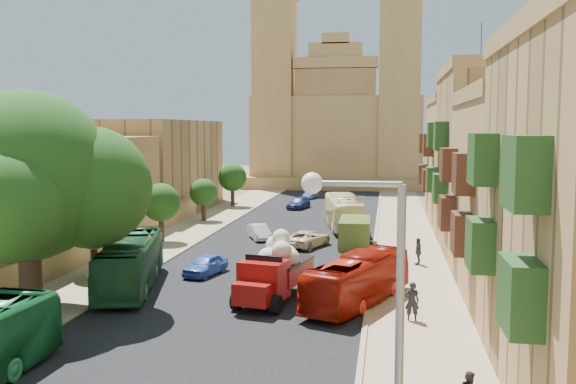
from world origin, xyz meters
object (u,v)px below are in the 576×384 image
(church, at_px, (338,126))
(bus_red_east, at_px, (358,280))
(car_white_a, at_px, (259,232))
(red_truck, at_px, (274,270))
(street_tree_b, at_px, (161,203))
(street_tree_c, at_px, (203,193))
(olive_pickup, at_px, (355,233))
(pedestrian_c, at_px, (418,251))
(car_white_b, at_px, (340,207))
(car_dkblue, at_px, (299,203))
(street_tree_a, at_px, (93,225))
(car_blue_a, at_px, (206,265))
(pedestrian_a, at_px, (412,301))
(bus_cream_east, at_px, (343,212))
(car_blue_b, at_px, (310,194))
(car_cream, at_px, (308,239))
(bus_green_north, at_px, (131,263))
(street_tree_d, at_px, (232,178))
(streetlamp, at_px, (376,321))
(ficus_tree, at_px, (29,182))

(church, bearing_deg, bus_red_east, -84.74)
(car_white_a, bearing_deg, red_truck, -100.58)
(street_tree_b, xyz_separation_m, street_tree_c, (0.00, 12.00, -0.38))
(olive_pickup, xyz_separation_m, pedestrian_c, (4.53, -6.09, -0.15))
(car_white_b, xyz_separation_m, pedestrian_c, (7.14, -26.05, 0.35))
(car_dkblue, bearing_deg, red_truck, -71.57)
(car_dkblue, relative_size, car_white_b, 1.31)
(street_tree_a, height_order, pedestrian_c, street_tree_a)
(red_truck, height_order, car_dkblue, red_truck)
(church, relative_size, car_blue_a, 9.68)
(car_blue_a, bearing_deg, street_tree_b, 136.43)
(pedestrian_a, height_order, pedestrian_c, pedestrian_a)
(bus_cream_east, xyz_separation_m, car_blue_b, (-5.97, 24.30, -0.97))
(car_white_a, bearing_deg, olive_pickup, -38.51)
(car_dkblue, height_order, car_blue_b, car_dkblue)
(red_truck, xyz_separation_m, car_cream, (-0.16, 15.58, -0.97))
(car_white_a, distance_m, car_white_b, 18.74)
(bus_green_north, distance_m, bus_cream_east, 26.18)
(street_tree_c, bearing_deg, pedestrian_c, -41.60)
(church, height_order, pedestrian_a, church)
(red_truck, bearing_deg, bus_cream_east, 85.62)
(red_truck, xyz_separation_m, olive_pickup, (3.43, 16.32, -0.56))
(street_tree_d, distance_m, car_dkblue, 8.52)
(bus_red_east, distance_m, car_white_a, 20.40)
(street_tree_d, bearing_deg, car_blue_b, 50.01)
(church, relative_size, pedestrian_c, 19.80)
(street_tree_d, height_order, olive_pickup, street_tree_d)
(bus_green_north, xyz_separation_m, bus_red_east, (12.97, -1.30, -0.20))
(street_tree_d, relative_size, olive_pickup, 0.95)
(street_tree_c, xyz_separation_m, olive_pickup, (15.50, -11.69, -1.74))
(street_tree_d, xyz_separation_m, car_white_b, (12.88, -3.73, -2.83))
(street_tree_c, xyz_separation_m, streetlamp, (17.72, -48.00, 2.40))
(pedestrian_c, bearing_deg, street_tree_b, -111.84)
(car_white_a, distance_m, pedestrian_c, 14.86)
(car_blue_a, distance_m, pedestrian_a, 14.60)
(church, xyz_separation_m, pedestrian_c, (10.02, -60.39, -8.60))
(bus_red_east, height_order, bus_cream_east, bus_cream_east)
(street_tree_b, bearing_deg, street_tree_c, 90.00)
(bus_red_east, xyz_separation_m, car_cream, (-4.59, 15.59, -0.63))
(streetlamp, relative_size, car_blue_b, 2.45)
(car_blue_a, bearing_deg, car_cream, 78.13)
(car_cream, bearing_deg, street_tree_d, -43.13)
(pedestrian_a, bearing_deg, pedestrian_c, -97.01)
(streetlamp, xyz_separation_m, olive_pickup, (-2.23, 36.31, -4.14))
(street_tree_c, height_order, car_white_b, street_tree_c)
(car_cream, relative_size, car_dkblue, 1.08)
(olive_pickup, relative_size, pedestrian_c, 2.90)
(bus_red_east, bearing_deg, car_dkblue, -55.88)
(ficus_tree, height_order, bus_cream_east, ficus_tree)
(street_tree_d, relative_size, pedestrian_c, 2.77)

